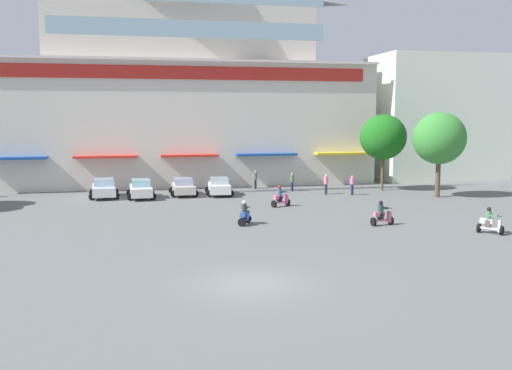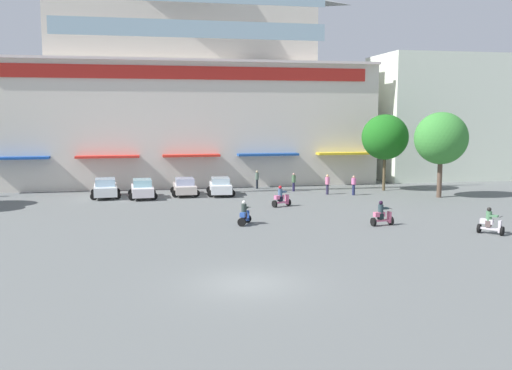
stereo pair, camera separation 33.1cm
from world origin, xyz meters
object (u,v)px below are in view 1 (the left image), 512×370
Objects in this scene: pedestrian_3 at (326,183)px; parked_car_3 at (219,186)px; parked_car_2 at (183,187)px; plaza_tree_3 at (439,138)px; parked_car_1 at (141,189)px; plaza_tree_1 at (383,137)px; scooter_rider_2 at (280,198)px; scooter_rider_4 at (490,223)px; scooter_rider_1 at (382,215)px; scooter_rider_0 at (245,215)px; parked_car_0 at (104,188)px; pedestrian_1 at (352,184)px; pedestrian_4 at (292,181)px; pedestrian_0 at (255,178)px.

parked_car_3 is at bearing 171.34° from pedestrian_3.
parked_car_3 reaches higher than parked_car_2.
plaza_tree_3 reaches higher than parked_car_1.
plaza_tree_1 reaches higher than scooter_rider_2.
plaza_tree_3 is 4.53× the size of scooter_rider_4.
scooter_rider_0 is at bearing 166.92° from scooter_rider_1.
parked_car_1 is 1.04× the size of parked_car_2.
plaza_tree_1 is 4.31× the size of scooter_rider_2.
parked_car_1 is at bearing 116.26° from scooter_rider_0.
plaza_tree_3 is 21.52m from parked_car_2.
scooter_rider_1 reaches higher than parked_car_2.
plaza_tree_1 is 24.55m from parked_car_0.
parked_car_0 is at bearing -179.83° from parked_car_2.
pedestrian_3 is at bearing 103.11° from scooter_rider_4.
parked_car_2 is at bearing 125.28° from scooter_rider_1.
pedestrian_1 is at bearing -22.38° from pedestrian_3.
parked_car_1 is 2.59× the size of scooter_rider_4.
parked_car_1 is at bearing -164.92° from parked_car_2.
pedestrian_0 is at bearing 140.42° from pedestrian_4.
scooter_rider_2 is 0.92× the size of pedestrian_3.
plaza_tree_1 is 1.71× the size of parked_car_3.
scooter_rider_4 is at bearing -76.89° from pedestrian_3.
plaza_tree_1 is 4.42× the size of scooter_rider_0.
parked_car_1 and scooter_rider_1 have the same top height.
scooter_rider_4 is at bearing -35.15° from scooter_rider_1.
scooter_rider_2 is (6.59, -7.32, -0.08)m from parked_car_2.
plaza_tree_3 is 4.51× the size of scooter_rider_1.
parked_car_2 is 2.49× the size of scooter_rider_4.
pedestrian_0 is (-13.65, 8.22, -3.88)m from plaza_tree_3.
scooter_rider_2 is (-11.15, -6.90, -4.13)m from plaza_tree_1.
parked_car_2 is 18.96m from scooter_rider_1.
pedestrian_3 is (-8.48, 3.42, -3.87)m from plaza_tree_3.
parked_car_2 is 24.84m from scooter_rider_4.
parked_car_1 is 13.26m from pedestrian_4.
pedestrian_1 reaches higher than parked_car_1.
parked_car_3 is at bearing 125.03° from scooter_rider_4.
parked_car_0 is 2.71× the size of scooter_rider_1.
pedestrian_1 is at bearing -7.38° from parked_car_0.
pedestrian_4 is at bearing 151.49° from plaza_tree_3.
scooter_rider_2 is at bearing -148.24° from plaza_tree_1.
scooter_rider_2 is at bearing 58.23° from scooter_rider_0.
parked_car_3 is at bearing 164.69° from plaza_tree_3.
scooter_rider_2 is (10.10, -6.38, -0.12)m from parked_car_1.
plaza_tree_1 reaches higher than parked_car_1.
parked_car_1 is at bearing 174.37° from pedestrian_1.
pedestrian_1 reaches higher than scooter_rider_0.
scooter_rider_2 is (-13.87, -2.07, -4.19)m from plaza_tree_3.
scooter_rider_4 reaches higher than parked_car_2.
plaza_tree_1 is 7.05m from pedestrian_3.
parked_car_3 is 13.11m from scooter_rider_0.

